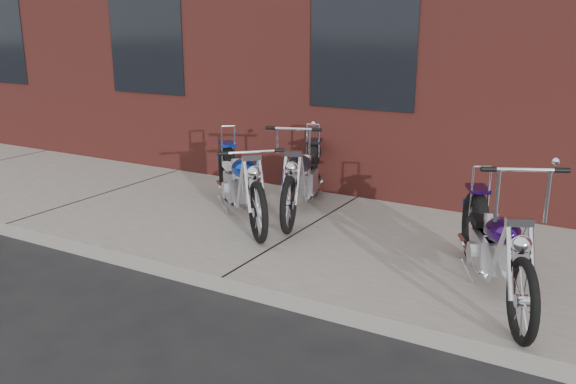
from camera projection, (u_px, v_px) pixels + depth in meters
The scene contains 5 objects.
ground at pixel (222, 293), 5.47m from camera, with size 120.00×120.00×0.00m, color black.
sidewalk at pixel (302, 236), 6.70m from camera, with size 22.00×3.00×0.15m, color gray.
chopper_purple at pixel (494, 249), 5.02m from camera, with size 1.03×2.00×1.22m.
chopper_blue at pixel (240, 184), 6.98m from camera, with size 1.71×1.62×0.98m.
chopper_third at pixel (303, 179), 7.25m from camera, with size 0.82×2.12×1.11m.
Camera 1 is at (3.02, -4.06, 2.35)m, focal length 38.00 mm.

